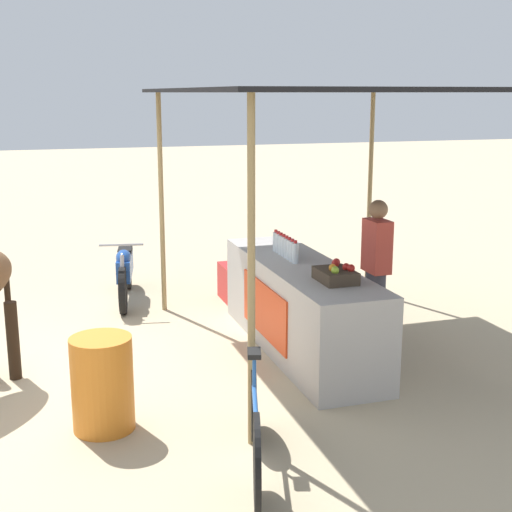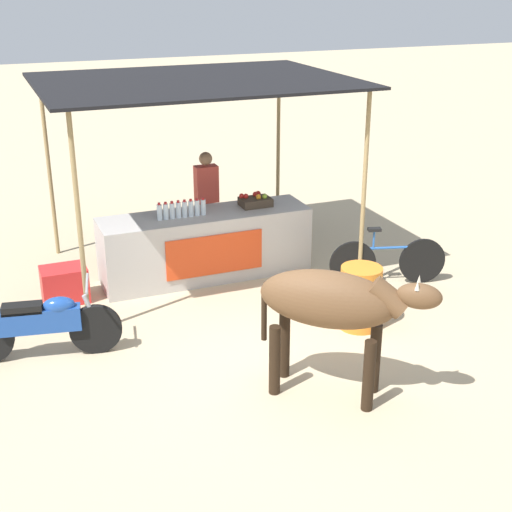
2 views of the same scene
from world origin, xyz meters
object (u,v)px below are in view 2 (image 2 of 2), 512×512
stall_counter (206,245)px  motorcycle_parked (43,324)px  fruit_crate (255,201)px  vendor_behind_counter (207,204)px  water_barrel (360,297)px  bicycle_leaning (387,261)px  cooler_box (65,284)px  cow (333,304)px

stall_counter → motorcycle_parked: size_ratio=1.68×
fruit_crate → vendor_behind_counter: (-0.52, 0.69, -0.18)m
water_barrel → bicycle_leaning: 1.42m
cooler_box → bicycle_leaning: (4.30, -1.13, 0.11)m
motorcycle_parked → stall_counter: bearing=32.4°
vendor_behind_counter → water_barrel: 3.18m
vendor_behind_counter → water_barrel: size_ratio=2.07×
vendor_behind_counter → cooler_box: 2.53m
motorcycle_parked → vendor_behind_counter: bearing=40.2°
motorcycle_parked → cooler_box: bearing=73.6°
water_barrel → motorcycle_parked: size_ratio=0.45×
stall_counter → cow: (0.23, -3.45, 0.55)m
bicycle_leaning → cow: bearing=-132.8°
fruit_crate → cow: cow is taller
fruit_crate → motorcycle_parked: size_ratio=0.25×
stall_counter → cooler_box: bearing=-177.3°
motorcycle_parked → water_barrel: bearing=-10.3°
cooler_box → motorcycle_parked: bearing=-106.4°
vendor_behind_counter → motorcycle_parked: size_ratio=0.92×
stall_counter → bicycle_leaning: size_ratio=1.87×
cow → motorcycle_parked: size_ratio=0.91×
fruit_crate → motorcycle_parked: fruit_crate is taller
fruit_crate → bicycle_leaning: 2.08m
vendor_behind_counter → water_barrel: vendor_behind_counter is taller
cooler_box → bicycle_leaning: 4.45m
vendor_behind_counter → cow: vendor_behind_counter is taller
stall_counter → cooler_box: stall_counter is taller
fruit_crate → water_barrel: size_ratio=0.55×
stall_counter → fruit_crate: fruit_crate is taller
vendor_behind_counter → cooler_box: bearing=-159.7°
water_barrel → motorcycle_parked: 3.78m
fruit_crate → cooler_box: bearing=-176.8°
stall_counter → water_barrel: (1.27, -2.23, -0.08)m
motorcycle_parked → bicycle_leaning: size_ratio=1.11×
fruit_crate → bicycle_leaning: (1.48, -1.29, -0.68)m
cooler_box → cow: (2.25, -3.35, 0.79)m
fruit_crate → motorcycle_parked: bearing=-153.6°
water_barrel → cow: cow is taller
fruit_crate → cow: bearing=-99.1°
stall_counter → vendor_behind_counter: 0.88m
vendor_behind_counter → cooler_box: (-2.30, -0.85, -0.61)m
fruit_crate → cow: size_ratio=0.27×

